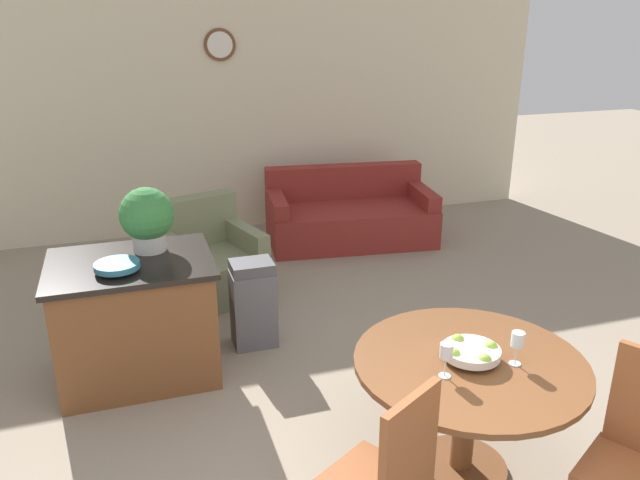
% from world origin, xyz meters
% --- Properties ---
extents(wall_back, '(8.00, 0.09, 2.70)m').
position_xyz_m(wall_back, '(0.00, 5.75, 1.35)').
color(wall_back, beige).
rests_on(wall_back, ground_plane).
extents(dining_table, '(1.26, 1.26, 0.73)m').
position_xyz_m(dining_table, '(0.55, 1.04, 0.57)').
color(dining_table, brown).
rests_on(dining_table, ground_plane).
extents(dining_chair_near_left, '(0.57, 0.57, 1.02)m').
position_xyz_m(dining_chair_near_left, '(-0.15, 0.53, 0.56)').
color(dining_chair_near_left, brown).
rests_on(dining_chair_near_left, ground_plane).
extents(dining_chair_near_right, '(0.57, 0.57, 1.02)m').
position_xyz_m(dining_chair_near_right, '(1.05, 0.33, 0.56)').
color(dining_chair_near_right, brown).
rests_on(dining_chair_near_right, ground_plane).
extents(fruit_bowl, '(0.31, 0.31, 0.10)m').
position_xyz_m(fruit_bowl, '(0.55, 1.04, 0.78)').
color(fruit_bowl, silver).
rests_on(fruit_bowl, dining_table).
extents(wine_glass_left, '(0.07, 0.07, 0.19)m').
position_xyz_m(wine_glass_left, '(0.34, 0.94, 0.87)').
color(wine_glass_left, silver).
rests_on(wine_glass_left, dining_table).
extents(wine_glass_right, '(0.07, 0.07, 0.19)m').
position_xyz_m(wine_glass_right, '(0.75, 0.93, 0.87)').
color(wine_glass_right, silver).
rests_on(wine_glass_right, dining_table).
extents(kitchen_island, '(1.12, 0.86, 0.89)m').
position_xyz_m(kitchen_island, '(-1.15, 2.67, 0.45)').
color(kitchen_island, brown).
rests_on(kitchen_island, ground_plane).
extents(teal_bowl, '(0.29, 0.29, 0.06)m').
position_xyz_m(teal_bowl, '(-1.23, 2.50, 0.93)').
color(teal_bowl, teal).
rests_on(teal_bowl, kitchen_island).
extents(potted_plant, '(0.38, 0.38, 0.46)m').
position_xyz_m(potted_plant, '(-1.00, 2.83, 1.14)').
color(potted_plant, beige).
rests_on(potted_plant, kitchen_island).
extents(trash_bin, '(0.33, 0.27, 0.70)m').
position_xyz_m(trash_bin, '(-0.27, 2.84, 0.35)').
color(trash_bin, '#56565B').
rests_on(trash_bin, ground_plane).
extents(couch, '(1.94, 1.17, 0.80)m').
position_xyz_m(couch, '(1.28, 4.86, 0.28)').
color(couch, maroon).
rests_on(couch, ground_plane).
extents(armchair, '(1.03, 1.05, 0.87)m').
position_xyz_m(armchair, '(-0.46, 3.91, 0.29)').
color(armchair, '#7A7F5B').
rests_on(armchair, ground_plane).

